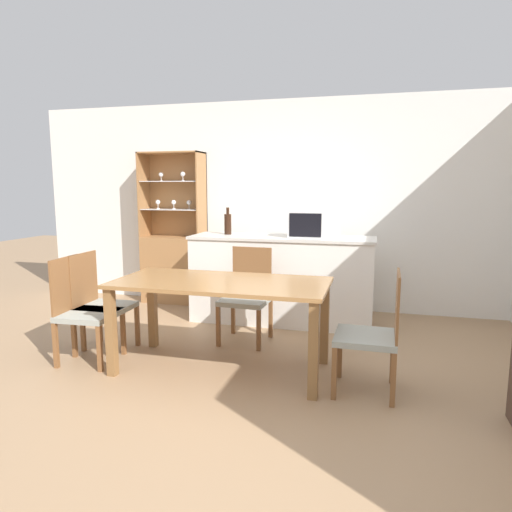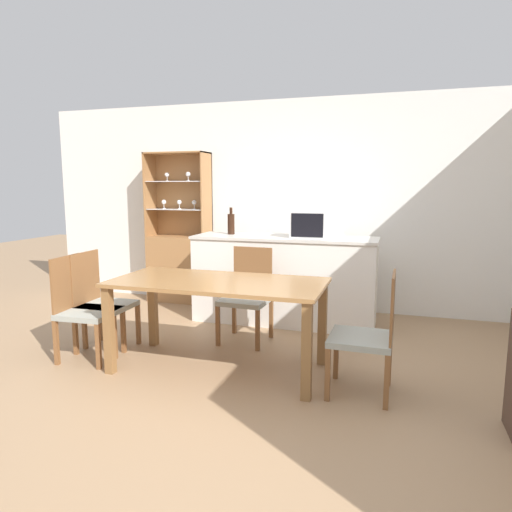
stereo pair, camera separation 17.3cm
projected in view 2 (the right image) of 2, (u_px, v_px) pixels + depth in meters
ground_plane at (216, 394)px, 3.34m from camera, size 18.00×18.00×0.00m
wall_back at (295, 205)px, 5.64m from camera, size 6.80×0.06×2.55m
kitchen_counter at (284, 280)px, 5.07m from camera, size 2.02×0.60×0.96m
display_cabinet at (180, 258)px, 6.00m from camera, size 0.82×0.34×1.94m
dining_table at (218, 293)px, 3.73m from camera, size 1.74×0.82×0.75m
dining_chair_head_far at (247, 296)px, 4.47m from camera, size 0.46×0.46×0.91m
dining_chair_side_left_near at (84, 309)px, 3.99m from camera, size 0.47×0.47×0.91m
dining_chair_side_right_near at (368, 335)px, 3.29m from camera, size 0.45×0.45×0.91m
dining_chair_side_left_far at (102, 302)px, 4.22m from camera, size 0.45×0.45×0.91m
microwave at (317, 224)px, 4.89m from camera, size 0.52×0.37×0.29m
wine_bottle at (231, 223)px, 5.21m from camera, size 0.08×0.08×0.31m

